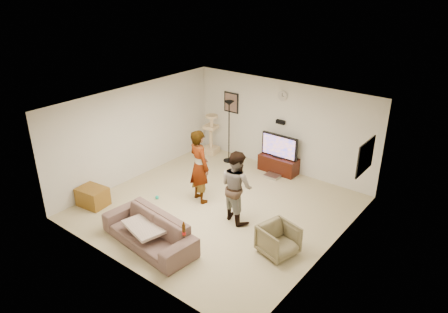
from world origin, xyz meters
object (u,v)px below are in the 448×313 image
Objects in this scene: cat_tree at (211,134)px; side_table at (93,197)px; person_left at (199,166)px; beer_bottle at (184,230)px; armchair at (278,240)px; person_right at (237,186)px; tv_stand at (278,164)px; sofa at (149,231)px; floor_lamp at (229,132)px; tv at (279,146)px.

side_table is at bearing -93.33° from cat_tree.
person_left is 2.41m from beer_bottle.
person_left is at bearing 43.63° from side_table.
person_left is at bearing 91.12° from armchair.
tv_stand is at bearing -61.59° from person_right.
side_table is at bearing 179.57° from sofa.
armchair is at bearing 14.13° from side_table.
person_left reaches higher than tv_stand.
side_table is at bearing 45.53° from person_right.
tv_stand is 3.67m from armchair.
side_table is at bearing -104.16° from floor_lamp.
cat_tree reaches higher than sofa.
floor_lamp is 1.44× the size of cat_tree.
person_left reaches higher than sofa.
armchair is (3.41, -2.87, -0.59)m from floor_lamp.
person_right reaches higher than side_table.
side_table is (-2.52, -4.25, -0.00)m from tv_stand.
beer_bottle is at bearing -81.41° from tv_stand.
cat_tree is at bearing 120.19° from sofa.
side_table is at bearing -120.64° from tv_stand.
floor_lamp reaches higher than armchair.
person_left is (-0.68, -2.50, 0.13)m from tv.
tv is 4.52m from sofa.
sofa is at bearing -6.16° from side_table.
side_table is at bearing 175.74° from beer_bottle.
armchair reaches higher than side_table.
tv is at bearing 10.17° from floor_lamp.
floor_lamp is 2.64× the size of armchair.
cat_tree is at bearing -175.87° from tv.
side_table is at bearing 119.10° from armchair.
cat_tree is 5.03× the size of beer_bottle.
person_right is 3.48m from side_table.
tv_stand reaches higher than side_table.
person_left is 1.10× the size of person_right.
tv_stand is at bearing -86.86° from person_left.
tv_stand is 2.68m from person_left.
sofa is (-0.31, -4.49, -0.45)m from tv.
person_left is 1.20m from person_right.
cat_tree is 1.88× the size of side_table.
person_left is at bearing -69.55° from floor_lamp.
cat_tree is 1.84× the size of armchair.
tv_stand is 0.60× the size of person_left.
side_table is (-3.03, -1.61, -0.60)m from person_right.
beer_bottle is 1.87m from armchair.
floor_lamp is 7.22× the size of beer_bottle.
beer_bottle is at bearing 142.83° from person_left.
tv is 0.59× the size of person_left.
tv reaches higher than tv_stand.
person_right is at bearing -49.47° from floor_lamp.
tv_stand is 0.60× the size of floor_lamp.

